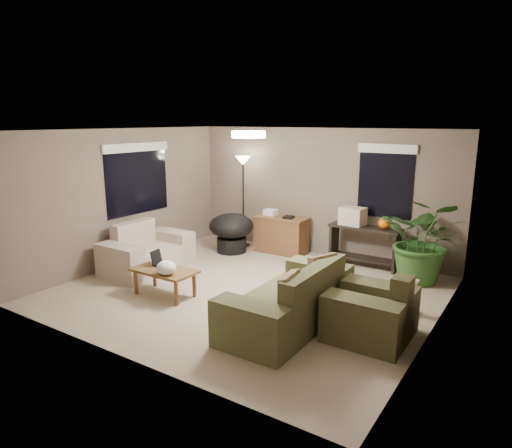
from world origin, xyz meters
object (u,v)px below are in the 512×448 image
Objects in this scene: loveseat at (146,254)px; desk at (281,235)px; console_table at (364,243)px; houseplant at (423,250)px; main_sofa at (292,303)px; floor_lamp at (243,171)px; coffee_table at (164,273)px; armchair at (372,314)px; papasan_chair at (231,230)px; cat_scratching_post at (408,300)px.

loveseat is 1.45× the size of desk.
console_table is 1.16m from houseplant.
main_sofa is 4.16m from floor_lamp.
main_sofa is 2.20× the size of coffee_table.
loveseat is at bearing 175.58° from armchair.
houseplant is (3.78, -0.25, -1.04)m from floor_lamp.
loveseat is 3.98m from console_table.
desk is at bearing 175.50° from houseplant.
papasan_chair is 3.72m from houseplant.
loveseat is at bearing -154.83° from houseplant.
coffee_table is at bearing -158.18° from cat_scratching_post.
armchair is 4.23m from papasan_chair.
floor_lamp reaches higher than cat_scratching_post.
papasan_chair reaches higher than console_table.
houseplant is 2.88× the size of cat_scratching_post.
houseplant is at bearing -4.50° from desk.
armchair reaches higher than cat_scratching_post.
coffee_table is (-2.13, -0.17, 0.06)m from main_sofa.
desk is (-2.80, 2.59, 0.08)m from armchair.
console_table is at bearing 56.31° from coffee_table.
coffee_table is 2.55m from papasan_chair.
papasan_chair is 2.04× the size of cat_scratching_post.
loveseat is 1.87m from papasan_chair.
main_sofa is 1.69× the size of console_table.
armchair is at bearing -90.88° from houseplant.
houseplant is (4.33, 2.03, 0.26)m from loveseat.
houseplant is at bearing 25.17° from loveseat.
cat_scratching_post is (0.16, -1.44, -0.35)m from houseplant.
console_table is at bearing 2.77° from desk.
desk is 0.85× the size of console_table.
houseplant is at bearing -15.38° from console_table.
loveseat is 4.79m from houseplant.
coffee_table is at bearing -96.25° from desk.
console_table is at bearing 12.77° from papasan_chair.
armchair is at bearing -29.57° from papasan_chair.
armchair is 0.69× the size of houseplant.
houseplant is at bearing 89.12° from armchair.
floor_lamp is at bearing 178.36° from desk.
main_sofa is 2.00× the size of desk.
desk is at bearing -177.23° from console_table.
cat_scratching_post is at bearing -53.79° from console_table.
loveseat is at bearing -172.42° from cat_scratching_post.
cat_scratching_post is at bearing -16.62° from papasan_chair.
houseplant reaches higher than loveseat.
houseplant is (1.04, 2.60, 0.27)m from main_sofa.
console_table is at bearing 164.62° from houseplant.
floor_lamp is (-0.07, 0.53, 1.13)m from papasan_chair.
coffee_table is at bearing -172.67° from armchair.
main_sofa reaches higher than coffee_table.
coffee_table is at bearing -78.50° from floor_lamp.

